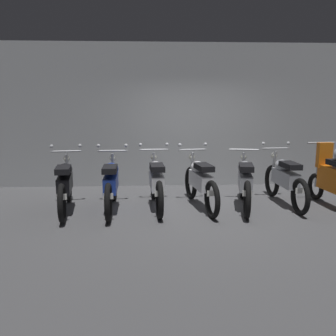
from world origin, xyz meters
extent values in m
plane|color=#4C4C4F|center=(0.00, 0.00, 0.00)|extent=(80.00, 80.00, 0.00)
cube|color=#9EA0A3|center=(0.00, 2.20, 1.62)|extent=(16.00, 0.30, 3.24)
torus|color=black|center=(-2.53, 0.73, 0.33)|extent=(0.17, 0.66, 0.65)
torus|color=black|center=(-2.36, -0.56, 0.33)|extent=(0.17, 0.66, 0.65)
cube|color=black|center=(-2.44, 0.08, 0.52)|extent=(0.33, 0.85, 0.28)
ellipsoid|color=black|center=(-2.46, 0.24, 0.73)|extent=(0.32, 0.47, 0.22)
cube|color=black|center=(-2.42, -0.10, 0.80)|extent=(0.31, 0.55, 0.10)
cylinder|color=#B7BABF|center=(-2.52, 0.63, 1.02)|extent=(0.56, 0.11, 0.04)
sphere|color=#B7BABF|center=(-2.77, 0.59, 1.12)|extent=(0.07, 0.07, 0.07)
sphere|color=#B7BABF|center=(-2.26, 0.66, 1.12)|extent=(0.07, 0.07, 0.07)
cylinder|color=#B7BABF|center=(-2.52, 0.68, 0.65)|extent=(0.08, 0.17, 0.65)
sphere|color=silver|center=(-2.52, 0.68, 0.87)|extent=(0.12, 0.12, 0.12)
cube|color=white|center=(-2.36, -0.53, 0.43)|extent=(0.16, 0.03, 0.10)
torus|color=black|center=(-1.65, 0.75, 0.33)|extent=(0.11, 0.65, 0.65)
torus|color=black|center=(-1.61, -0.55, 0.33)|extent=(0.11, 0.65, 0.65)
cube|color=#1E389E|center=(-1.63, 0.10, 0.52)|extent=(0.24, 0.84, 0.28)
ellipsoid|color=#1E389E|center=(-1.63, 0.25, 0.73)|extent=(0.27, 0.45, 0.22)
cube|color=black|center=(-1.62, -0.09, 0.80)|extent=(0.25, 0.53, 0.10)
cylinder|color=#B7BABF|center=(-1.64, 0.64, 1.02)|extent=(0.56, 0.05, 0.04)
sphere|color=#B7BABF|center=(-1.90, 0.63, 1.12)|extent=(0.07, 0.07, 0.07)
sphere|color=#B7BABF|center=(-1.39, 0.65, 1.12)|extent=(0.07, 0.07, 0.07)
cylinder|color=#B7BABF|center=(-1.65, 0.69, 0.65)|extent=(0.06, 0.16, 0.65)
sphere|color=silver|center=(-1.65, 0.69, 0.87)|extent=(0.12, 0.12, 0.12)
cube|color=white|center=(-1.61, -0.53, 0.43)|extent=(0.16, 0.02, 0.10)
torus|color=black|center=(-0.86, 0.87, 0.33)|extent=(0.13, 0.65, 0.65)
torus|color=black|center=(-0.77, -0.42, 0.33)|extent=(0.13, 0.65, 0.65)
cube|color=silver|center=(-0.81, 0.22, 0.52)|extent=(0.27, 0.84, 0.28)
ellipsoid|color=silver|center=(-0.82, 0.38, 0.73)|extent=(0.29, 0.46, 0.22)
cube|color=black|center=(-0.80, 0.04, 0.80)|extent=(0.27, 0.53, 0.10)
cylinder|color=#B7BABF|center=(-0.85, 0.77, 1.02)|extent=(0.56, 0.07, 0.04)
sphere|color=#B7BABF|center=(-1.11, 0.75, 1.12)|extent=(0.07, 0.07, 0.07)
sphere|color=#B7BABF|center=(-0.59, 0.79, 1.12)|extent=(0.07, 0.07, 0.07)
cylinder|color=#B7BABF|center=(-0.85, 0.82, 0.65)|extent=(0.07, 0.16, 0.65)
sphere|color=silver|center=(-0.85, 0.82, 0.87)|extent=(0.12, 0.12, 0.12)
cube|color=white|center=(-0.78, -0.40, 0.43)|extent=(0.16, 0.02, 0.10)
torus|color=black|center=(-0.11, 0.84, 0.33)|extent=(0.20, 0.66, 0.65)
torus|color=black|center=(0.11, -0.44, 0.33)|extent=(0.20, 0.66, 0.65)
cube|color=silver|center=(0.00, 0.20, 0.52)|extent=(0.36, 0.86, 0.28)
ellipsoid|color=silver|center=(-0.03, 0.35, 0.73)|extent=(0.33, 0.48, 0.22)
cube|color=black|center=(0.03, 0.02, 0.80)|extent=(0.32, 0.55, 0.10)
cylinder|color=#B7BABF|center=(-0.09, 0.73, 1.02)|extent=(0.56, 0.13, 0.04)
sphere|color=#B7BABF|center=(-0.35, 0.69, 1.12)|extent=(0.07, 0.07, 0.07)
sphere|color=#B7BABF|center=(0.17, 0.78, 1.12)|extent=(0.07, 0.07, 0.07)
cylinder|color=#B7BABF|center=(-0.10, 0.79, 0.65)|extent=(0.08, 0.17, 0.65)
sphere|color=silver|center=(-0.10, 0.79, 0.87)|extent=(0.12, 0.12, 0.12)
cube|color=white|center=(0.10, -0.42, 0.43)|extent=(0.16, 0.04, 0.10)
torus|color=black|center=(0.94, 0.79, 0.33)|extent=(0.21, 0.66, 0.65)
torus|color=black|center=(0.69, -0.49, 0.33)|extent=(0.21, 0.66, 0.65)
cube|color=#9EA0A8|center=(0.81, 0.15, 0.52)|extent=(0.37, 0.86, 0.28)
ellipsoid|color=#9EA0A8|center=(0.84, 0.30, 0.73)|extent=(0.34, 0.48, 0.22)
cube|color=black|center=(0.78, -0.03, 0.80)|extent=(0.33, 0.56, 0.10)
cylinder|color=#B7BABF|center=(0.92, 0.69, 1.02)|extent=(0.56, 0.14, 0.04)
cylinder|color=#B7BABF|center=(0.93, 0.74, 0.65)|extent=(0.08, 0.17, 0.65)
sphere|color=silver|center=(0.93, 0.74, 0.87)|extent=(0.12, 0.12, 0.12)
cube|color=white|center=(0.70, -0.46, 0.43)|extent=(0.16, 0.04, 0.10)
torus|color=black|center=(1.60, 0.96, 0.33)|extent=(0.12, 0.65, 0.65)
torus|color=black|center=(1.66, -0.34, 0.33)|extent=(0.12, 0.65, 0.65)
cube|color=#9EA0A8|center=(1.63, 0.31, 0.52)|extent=(0.26, 0.84, 0.28)
ellipsoid|color=#9EA0A8|center=(1.62, 0.46, 0.73)|extent=(0.28, 0.45, 0.22)
cube|color=black|center=(1.64, 0.12, 0.80)|extent=(0.27, 0.53, 0.10)
cylinder|color=#B7BABF|center=(1.60, 0.85, 1.02)|extent=(0.56, 0.07, 0.04)
sphere|color=#B7BABF|center=(1.34, 0.84, 1.12)|extent=(0.07, 0.07, 0.07)
sphere|color=#B7BABF|center=(1.86, 0.87, 1.12)|extent=(0.07, 0.07, 0.07)
cylinder|color=#B7BABF|center=(1.60, 0.90, 0.65)|extent=(0.06, 0.16, 0.65)
sphere|color=silver|center=(1.60, 0.90, 0.87)|extent=(0.12, 0.12, 0.12)
cube|color=white|center=(1.66, -0.32, 0.43)|extent=(0.16, 0.02, 0.10)
torus|color=black|center=(2.39, 0.66, 0.27)|extent=(0.14, 0.54, 0.53)
cube|color=orange|center=(2.44, 0.09, 0.54)|extent=(0.28, 0.75, 0.44)
cube|color=orange|center=(2.41, 0.44, 0.94)|extent=(0.29, 0.14, 0.48)
cylinder|color=#B7BABF|center=(2.40, 0.57, 1.16)|extent=(0.56, 0.09, 0.04)
cylinder|color=#B7BABF|center=(2.40, 0.62, 0.69)|extent=(0.07, 0.15, 0.85)
sphere|color=silver|center=(2.40, 0.62, 1.01)|extent=(0.12, 0.12, 0.12)
camera|label=1|loc=(-0.93, -6.41, 1.96)|focal=39.54mm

